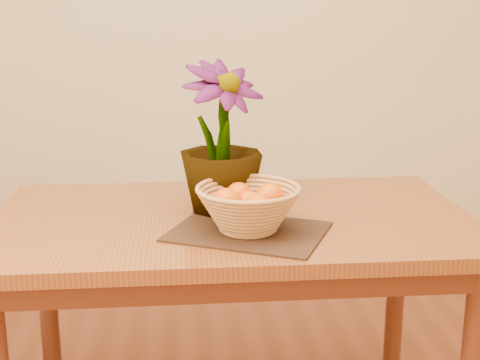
{
  "coord_description": "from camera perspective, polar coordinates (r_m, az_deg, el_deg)",
  "views": [
    {
      "loc": [
        -0.15,
        -1.56,
        1.35
      ],
      "look_at": [
        0.01,
        0.19,
        0.89
      ],
      "focal_mm": 50.0,
      "sensor_mm": 36.0,
      "label": 1
    }
  ],
  "objects": [
    {
      "name": "wall_back",
      "position": [
        3.82,
        -3.06,
        14.73
      ],
      "size": [
        4.0,
        0.02,
        2.7
      ],
      "primitive_type": "cube",
      "color": "#FFF2C2",
      "rests_on": "floor"
    },
    {
      "name": "table",
      "position": [
        1.99,
        -0.63,
        -5.43
      ],
      "size": [
        1.4,
        0.8,
        0.75
      ],
      "color": "brown",
      "rests_on": "floor"
    },
    {
      "name": "orange_pile",
      "position": [
        1.79,
        0.7,
        -1.75
      ],
      "size": [
        0.2,
        0.19,
        0.08
      ],
      "rotation": [
        0.0,
        0.0,
        -0.29
      ],
      "color": "#F66404",
      "rests_on": "wicker_basket"
    },
    {
      "name": "wicker_basket",
      "position": [
        1.8,
        0.7,
        -2.6
      ],
      "size": [
        0.28,
        0.28,
        0.12
      ],
      "color": "tan",
      "rests_on": "placemat"
    },
    {
      "name": "placemat",
      "position": [
        1.82,
        0.69,
        -4.42
      ],
      "size": [
        0.49,
        0.44,
        0.01
      ],
      "primitive_type": "cube",
      "rotation": [
        0.0,
        0.0,
        -0.44
      ],
      "color": "#311B12",
      "rests_on": "table"
    },
    {
      "name": "potted_plant",
      "position": [
        1.95,
        -1.65,
        3.59
      ],
      "size": [
        0.34,
        0.34,
        0.45
      ],
      "primitive_type": "imported",
      "rotation": [
        0.0,
        0.0,
        0.56
      ],
      "color": "#1D4313",
      "rests_on": "table"
    }
  ]
}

